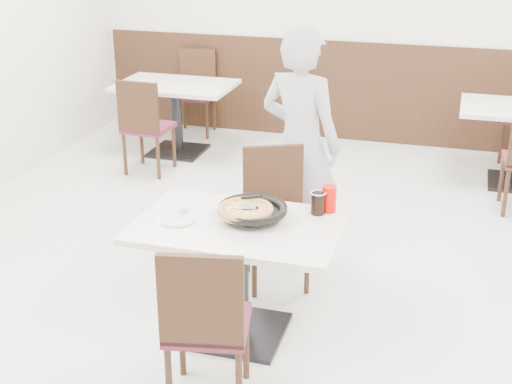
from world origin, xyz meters
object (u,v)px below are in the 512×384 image
(side_plate, at_px, (177,220))
(bg_chair_left_near, at_px, (148,125))
(chair_far, at_px, (277,221))
(red_cup, at_px, (329,199))
(pizza, at_px, (245,212))
(diner_person, at_px, (300,144))
(cola_glass, at_px, (318,204))
(main_table, at_px, (239,280))
(pizza_pan, at_px, (253,213))
(bg_chair_left_far, at_px, (195,93))
(chair_near, at_px, (208,321))
(bg_table_left, at_px, (177,119))

(side_plate, relative_size, bg_chair_left_near, 0.21)
(chair_far, distance_m, red_cup, 0.66)
(bg_chair_left_near, bearing_deg, pizza, -52.47)
(chair_far, distance_m, diner_person, 0.65)
(bg_chair_left_near, bearing_deg, cola_glass, -44.25)
(main_table, distance_m, side_plate, 0.53)
(pizza_pan, height_order, bg_chair_left_near, bg_chair_left_near)
(red_cup, xyz_separation_m, bg_chair_left_far, (-2.22, 3.50, -0.35))
(chair_near, bearing_deg, pizza, 78.76)
(diner_person, bearing_deg, red_cup, 129.21)
(chair_far, distance_m, pizza_pan, 0.69)
(red_cup, height_order, diner_person, diner_person)
(bg_table_left, bearing_deg, bg_chair_left_near, -93.75)
(diner_person, bearing_deg, chair_near, 104.11)
(pizza, height_order, bg_table_left, pizza)
(chair_near, height_order, bg_table_left, chair_near)
(bg_table_left, bearing_deg, diner_person, -47.20)
(chair_near, height_order, chair_far, same)
(pizza, bearing_deg, bg_table_left, 119.15)
(main_table, distance_m, chair_far, 0.70)
(chair_near, bearing_deg, side_plate, 113.44)
(chair_near, bearing_deg, diner_person, 77.01)
(pizza, bearing_deg, chair_far, 88.13)
(pizza_pan, distance_m, bg_chair_left_near, 3.05)
(cola_glass, bearing_deg, chair_far, 130.50)
(pizza_pan, bearing_deg, chair_far, 91.19)
(pizza_pan, bearing_deg, cola_glass, 29.08)
(pizza, height_order, bg_chair_left_far, bg_chair_left_far)
(side_plate, height_order, bg_table_left, side_plate)
(bg_chair_left_near, bearing_deg, side_plate, -59.85)
(pizza_pan, xyz_separation_m, bg_table_left, (-1.76, 3.06, -0.42))
(side_plate, distance_m, bg_chair_left_near, 2.95)
(chair_near, xyz_separation_m, red_cup, (0.44, 0.95, 0.35))
(side_plate, bearing_deg, bg_chair_left_near, 118.08)
(side_plate, bearing_deg, cola_glass, 24.18)
(main_table, relative_size, cola_glass, 9.23)
(bg_chair_left_far, bearing_deg, pizza_pan, 109.24)
(chair_near, xyz_separation_m, bg_table_left, (-1.73, 3.76, -0.10))
(chair_near, xyz_separation_m, pizza_pan, (0.03, 0.70, 0.32))
(bg_table_left, relative_size, bg_chair_left_far, 1.26)
(pizza_pan, distance_m, diner_person, 1.14)
(pizza_pan, relative_size, bg_chair_left_near, 0.37)
(chair_near, xyz_separation_m, side_plate, (-0.39, 0.55, 0.28))
(chair_near, distance_m, pizza_pan, 0.77)
(chair_far, bearing_deg, cola_glass, 106.21)
(bg_table_left, bearing_deg, bg_chair_left_far, 94.85)
(cola_glass, height_order, bg_table_left, cola_glass)
(red_cup, relative_size, diner_person, 0.09)
(cola_glass, distance_m, bg_chair_left_near, 3.13)
(diner_person, height_order, bg_chair_left_near, diner_person)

